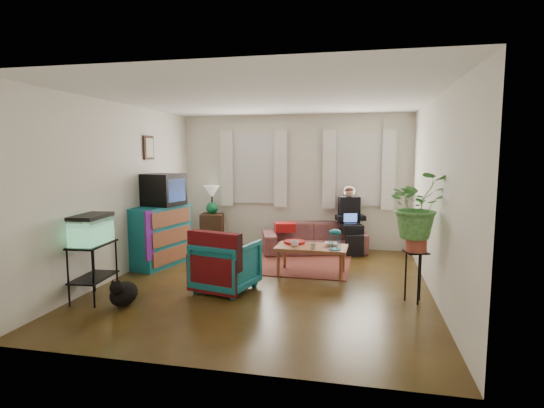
% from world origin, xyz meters
% --- Properties ---
extents(floor, '(4.50, 5.00, 0.01)m').
position_xyz_m(floor, '(0.00, 0.00, 0.00)').
color(floor, '#4F2B14').
rests_on(floor, ground).
extents(ceiling, '(4.50, 5.00, 0.01)m').
position_xyz_m(ceiling, '(0.00, 0.00, 2.60)').
color(ceiling, white).
rests_on(ceiling, wall_back).
extents(wall_back, '(4.50, 0.01, 2.60)m').
position_xyz_m(wall_back, '(0.00, 2.50, 1.30)').
color(wall_back, silver).
rests_on(wall_back, floor).
extents(wall_front, '(4.50, 0.01, 2.60)m').
position_xyz_m(wall_front, '(0.00, -2.50, 1.30)').
color(wall_front, silver).
rests_on(wall_front, floor).
extents(wall_left, '(0.01, 5.00, 2.60)m').
position_xyz_m(wall_left, '(-2.25, 0.00, 1.30)').
color(wall_left, silver).
rests_on(wall_left, floor).
extents(wall_right, '(0.01, 5.00, 2.60)m').
position_xyz_m(wall_right, '(2.25, 0.00, 1.30)').
color(wall_right, silver).
rests_on(wall_right, floor).
extents(window_left, '(1.08, 0.04, 1.38)m').
position_xyz_m(window_left, '(-0.80, 2.48, 1.55)').
color(window_left, white).
rests_on(window_left, wall_back).
extents(window_right, '(1.08, 0.04, 1.38)m').
position_xyz_m(window_right, '(1.25, 2.48, 1.55)').
color(window_right, white).
rests_on(window_right, wall_back).
extents(curtains_left, '(1.36, 0.06, 1.50)m').
position_xyz_m(curtains_left, '(-0.80, 2.40, 1.55)').
color(curtains_left, white).
rests_on(curtains_left, wall_back).
extents(curtains_right, '(1.36, 0.06, 1.50)m').
position_xyz_m(curtains_right, '(1.25, 2.40, 1.55)').
color(curtains_right, white).
rests_on(curtains_right, wall_back).
extents(picture_frame, '(0.04, 0.32, 0.40)m').
position_xyz_m(picture_frame, '(-2.21, 0.85, 1.95)').
color(picture_frame, '#3D2616').
rests_on(picture_frame, wall_left).
extents(area_rug, '(2.03, 1.64, 0.01)m').
position_xyz_m(area_rug, '(0.15, 1.12, 0.01)').
color(area_rug, brown).
rests_on(area_rug, floor).
extents(sofa, '(2.03, 1.25, 0.74)m').
position_xyz_m(sofa, '(0.46, 2.05, 0.37)').
color(sofa, brown).
rests_on(sofa, floor).
extents(seated_person, '(0.62, 0.69, 1.13)m').
position_xyz_m(seated_person, '(1.12, 2.24, 0.57)').
color(seated_person, black).
rests_on(seated_person, sofa).
extents(side_table, '(0.50, 0.50, 0.64)m').
position_xyz_m(side_table, '(-1.65, 2.32, 0.32)').
color(side_table, '#402418').
rests_on(side_table, floor).
extents(table_lamp, '(0.37, 0.37, 0.58)m').
position_xyz_m(table_lamp, '(-1.65, 2.32, 0.91)').
color(table_lamp, white).
rests_on(table_lamp, side_table).
extents(dresser, '(0.78, 1.20, 0.99)m').
position_xyz_m(dresser, '(-1.99, 0.64, 0.50)').
color(dresser, '#125A70').
rests_on(dresser, floor).
extents(crt_tv, '(0.71, 0.67, 0.53)m').
position_xyz_m(crt_tv, '(-1.94, 0.75, 1.26)').
color(crt_tv, black).
rests_on(crt_tv, dresser).
extents(aquarium_stand, '(0.41, 0.67, 0.72)m').
position_xyz_m(aquarium_stand, '(-2.00, -1.11, 0.36)').
color(aquarium_stand, black).
rests_on(aquarium_stand, floor).
extents(aquarium, '(0.37, 0.61, 0.38)m').
position_xyz_m(aquarium, '(-2.00, -1.11, 0.91)').
color(aquarium, '#7FD899').
rests_on(aquarium, aquarium_stand).
extents(black_cat, '(0.33, 0.47, 0.37)m').
position_xyz_m(black_cat, '(-1.50, -1.26, 0.19)').
color(black_cat, black).
rests_on(black_cat, floor).
extents(armchair, '(0.88, 0.85, 0.76)m').
position_xyz_m(armchair, '(-0.47, -0.41, 0.38)').
color(armchair, '#12566D').
rests_on(armchair, floor).
extents(serape_throw, '(0.78, 0.35, 0.62)m').
position_xyz_m(serape_throw, '(-0.54, -0.69, 0.54)').
color(serape_throw, '#9E0A0A').
rests_on(serape_throw, armchair).
extents(coffee_table, '(1.10, 0.63, 0.45)m').
position_xyz_m(coffee_table, '(0.58, 0.57, 0.22)').
color(coffee_table, brown).
rests_on(coffee_table, floor).
extents(cup_a, '(0.13, 0.13, 0.10)m').
position_xyz_m(cup_a, '(0.33, 0.48, 0.49)').
color(cup_a, white).
rests_on(cup_a, coffee_table).
extents(cup_b, '(0.10, 0.10, 0.09)m').
position_xyz_m(cup_b, '(0.62, 0.39, 0.49)').
color(cup_b, beige).
rests_on(cup_b, coffee_table).
extents(bowl, '(0.22, 0.22, 0.05)m').
position_xyz_m(bowl, '(0.88, 0.65, 0.47)').
color(bowl, white).
rests_on(bowl, coffee_table).
extents(snack_tray, '(0.35, 0.35, 0.04)m').
position_xyz_m(snack_tray, '(0.30, 0.73, 0.46)').
color(snack_tray, '#B21414').
rests_on(snack_tray, coffee_table).
extents(birdcage, '(0.18, 0.18, 0.31)m').
position_xyz_m(birdcage, '(0.95, 0.41, 0.60)').
color(birdcage, '#115B6B').
rests_on(birdcage, coffee_table).
extents(plant_stand, '(0.34, 0.34, 0.65)m').
position_xyz_m(plant_stand, '(1.99, -0.38, 0.32)').
color(plant_stand, black).
rests_on(plant_stand, floor).
extents(potted_plant, '(0.89, 0.83, 0.82)m').
position_xyz_m(potted_plant, '(1.99, -0.38, 1.10)').
color(potted_plant, '#599947').
rests_on(potted_plant, plant_stand).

